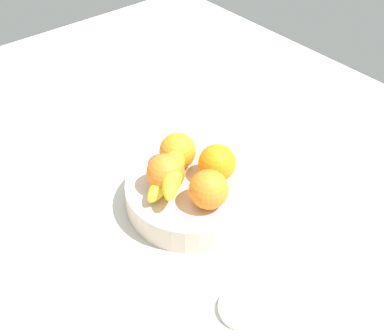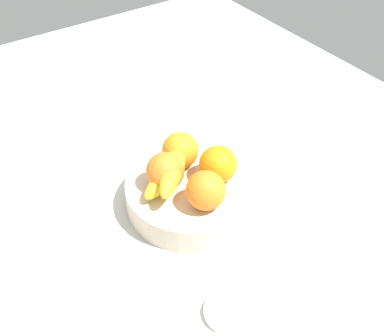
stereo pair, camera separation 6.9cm
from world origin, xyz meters
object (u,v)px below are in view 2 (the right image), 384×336
(orange_back_left, at_px, (206,190))
(orange_front_left, at_px, (218,164))
(fruit_bowl, at_px, (192,194))
(orange_center, at_px, (165,171))
(orange_front_right, at_px, (179,151))
(jar_lid, at_px, (227,312))
(banana_bunch, at_px, (172,171))

(orange_back_left, bearing_deg, orange_front_left, 126.68)
(orange_front_left, bearing_deg, fruit_bowl, -109.77)
(orange_front_left, distance_m, orange_center, 0.10)
(orange_front_left, xyz_separation_m, orange_front_right, (-0.08, -0.04, 0.00))
(orange_front_right, bearing_deg, fruit_bowl, -8.44)
(orange_center, bearing_deg, orange_front_left, 66.68)
(orange_back_left, relative_size, jar_lid, 0.95)
(orange_front_left, height_order, orange_center, same)
(orange_back_left, distance_m, banana_bunch, 0.09)
(orange_center, bearing_deg, orange_back_left, 20.55)
(orange_front_left, height_order, orange_front_right, same)
(orange_back_left, xyz_separation_m, jar_lid, (0.18, -0.08, -0.09))
(fruit_bowl, relative_size, orange_front_right, 3.55)
(orange_front_right, relative_size, jar_lid, 0.95)
(fruit_bowl, xyz_separation_m, banana_bunch, (-0.02, -0.03, 0.06))
(orange_front_right, distance_m, banana_bunch, 0.06)
(orange_front_right, xyz_separation_m, jar_lid, (0.31, -0.11, -0.09))
(fruit_bowl, distance_m, jar_lid, 0.27)
(orange_center, xyz_separation_m, banana_bunch, (0.00, 0.02, -0.01))
(orange_front_right, relative_size, banana_bunch, 0.44)
(orange_center, height_order, orange_back_left, same)
(orange_front_right, bearing_deg, orange_back_left, -10.12)
(orange_front_right, xyz_separation_m, orange_center, (0.04, -0.06, 0.00))
(orange_front_left, bearing_deg, orange_front_right, -152.79)
(fruit_bowl, height_order, orange_front_right, orange_front_right)
(orange_front_left, height_order, banana_bunch, orange_front_left)
(fruit_bowl, xyz_separation_m, orange_back_left, (0.06, -0.01, 0.07))
(fruit_bowl, xyz_separation_m, jar_lid, (0.25, -0.10, -0.02))
(fruit_bowl, distance_m, banana_bunch, 0.07)
(orange_front_right, relative_size, orange_center, 1.00)
(orange_back_left, distance_m, jar_lid, 0.22)
(banana_bunch, height_order, jar_lid, banana_bunch)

